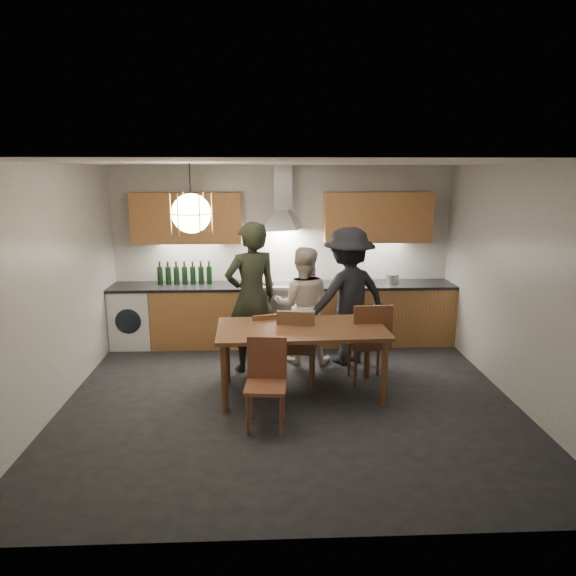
{
  "coord_description": "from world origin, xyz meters",
  "views": [
    {
      "loc": [
        -0.25,
        -5.36,
        2.53
      ],
      "look_at": [
        0.0,
        0.4,
        1.2
      ],
      "focal_mm": 32.0,
      "sensor_mm": 36.0,
      "label": 1
    }
  ],
  "objects_px": {
    "person_left": "(251,297)",
    "wine_bottles": "(185,273)",
    "dining_table": "(301,335)",
    "stock_pot": "(392,279)",
    "chair_front": "(266,376)",
    "mixing_bowl": "(352,282)",
    "chair_back_left": "(267,342)",
    "person_mid": "(303,305)",
    "person_right": "(348,296)"
  },
  "relations": [
    {
      "from": "chair_front",
      "to": "wine_bottles",
      "type": "height_order",
      "value": "wine_bottles"
    },
    {
      "from": "chair_front",
      "to": "mixing_bowl",
      "type": "relative_size",
      "value": 3.12
    },
    {
      "from": "person_right",
      "to": "mixing_bowl",
      "type": "distance_m",
      "value": 0.76
    },
    {
      "from": "chair_back_left",
      "to": "person_left",
      "type": "xyz_separation_m",
      "value": [
        -0.19,
        0.37,
        0.47
      ]
    },
    {
      "from": "person_right",
      "to": "mixing_bowl",
      "type": "height_order",
      "value": "person_right"
    },
    {
      "from": "person_left",
      "to": "stock_pot",
      "type": "distance_m",
      "value": 2.29
    },
    {
      "from": "mixing_bowl",
      "to": "wine_bottles",
      "type": "relative_size",
      "value": 0.36
    },
    {
      "from": "chair_back_left",
      "to": "chair_front",
      "type": "bearing_deg",
      "value": 75.15
    },
    {
      "from": "dining_table",
      "to": "person_right",
      "type": "distance_m",
      "value": 1.22
    },
    {
      "from": "dining_table",
      "to": "chair_front",
      "type": "xyz_separation_m",
      "value": [
        -0.4,
        -0.7,
        -0.2
      ]
    },
    {
      "from": "chair_back_left",
      "to": "mixing_bowl",
      "type": "bearing_deg",
      "value": -148.06
    },
    {
      "from": "chair_front",
      "to": "dining_table",
      "type": "bearing_deg",
      "value": 65.52
    },
    {
      "from": "person_left",
      "to": "person_right",
      "type": "bearing_deg",
      "value": 165.05
    },
    {
      "from": "person_left",
      "to": "wine_bottles",
      "type": "xyz_separation_m",
      "value": [
        -1.0,
        1.08,
        0.11
      ]
    },
    {
      "from": "person_left",
      "to": "person_right",
      "type": "relative_size",
      "value": 1.06
    },
    {
      "from": "person_left",
      "to": "wine_bottles",
      "type": "height_order",
      "value": "person_left"
    },
    {
      "from": "wine_bottles",
      "to": "person_left",
      "type": "bearing_deg",
      "value": -47.2
    },
    {
      "from": "dining_table",
      "to": "stock_pot",
      "type": "relative_size",
      "value": 10.65
    },
    {
      "from": "dining_table",
      "to": "person_mid",
      "type": "bearing_deg",
      "value": 82.9
    },
    {
      "from": "stock_pot",
      "to": "mixing_bowl",
      "type": "bearing_deg",
      "value": -173.52
    },
    {
      "from": "person_left",
      "to": "mixing_bowl",
      "type": "height_order",
      "value": "person_left"
    },
    {
      "from": "person_right",
      "to": "person_mid",
      "type": "bearing_deg",
      "value": -26.79
    },
    {
      "from": "chair_front",
      "to": "wine_bottles",
      "type": "xyz_separation_m",
      "value": [
        -1.18,
        2.56,
        0.56
      ]
    },
    {
      "from": "person_left",
      "to": "person_mid",
      "type": "height_order",
      "value": "person_left"
    },
    {
      "from": "chair_back_left",
      "to": "wine_bottles",
      "type": "xyz_separation_m",
      "value": [
        -1.19,
        1.44,
        0.58
      ]
    },
    {
      "from": "chair_back_left",
      "to": "person_right",
      "type": "height_order",
      "value": "person_right"
    },
    {
      "from": "chair_back_left",
      "to": "wine_bottles",
      "type": "bearing_deg",
      "value": -64.99
    },
    {
      "from": "person_mid",
      "to": "wine_bottles",
      "type": "relative_size",
      "value": 1.97
    },
    {
      "from": "chair_front",
      "to": "mixing_bowl",
      "type": "bearing_deg",
      "value": 67.89
    },
    {
      "from": "chair_back_left",
      "to": "person_mid",
      "type": "bearing_deg",
      "value": -142.85
    },
    {
      "from": "chair_back_left",
      "to": "person_mid",
      "type": "relative_size",
      "value": 0.55
    },
    {
      "from": "dining_table",
      "to": "person_left",
      "type": "bearing_deg",
      "value": 124.31
    },
    {
      "from": "dining_table",
      "to": "chair_front",
      "type": "relative_size",
      "value": 2.16
    },
    {
      "from": "person_right",
      "to": "wine_bottles",
      "type": "height_order",
      "value": "person_right"
    },
    {
      "from": "dining_table",
      "to": "mixing_bowl",
      "type": "distance_m",
      "value": 1.94
    },
    {
      "from": "person_mid",
      "to": "mixing_bowl",
      "type": "distance_m",
      "value": 1.06
    },
    {
      "from": "chair_front",
      "to": "person_mid",
      "type": "xyz_separation_m",
      "value": [
        0.49,
        1.72,
        0.27
      ]
    },
    {
      "from": "person_right",
      "to": "wine_bottles",
      "type": "relative_size",
      "value": 2.29
    },
    {
      "from": "person_left",
      "to": "mixing_bowl",
      "type": "relative_size",
      "value": 6.68
    },
    {
      "from": "chair_front",
      "to": "mixing_bowl",
      "type": "height_order",
      "value": "mixing_bowl"
    },
    {
      "from": "mixing_bowl",
      "to": "stock_pot",
      "type": "distance_m",
      "value": 0.61
    },
    {
      "from": "person_left",
      "to": "person_right",
      "type": "xyz_separation_m",
      "value": [
        1.26,
        0.2,
        -0.05
      ]
    },
    {
      "from": "chair_front",
      "to": "person_left",
      "type": "height_order",
      "value": "person_left"
    },
    {
      "from": "stock_pot",
      "to": "wine_bottles",
      "type": "xyz_separation_m",
      "value": [
        -3.05,
        0.06,
        0.1
      ]
    },
    {
      "from": "person_left",
      "to": "person_right",
      "type": "distance_m",
      "value": 1.28
    },
    {
      "from": "chair_front",
      "to": "person_right",
      "type": "height_order",
      "value": "person_right"
    },
    {
      "from": "person_mid",
      "to": "person_left",
      "type": "bearing_deg",
      "value": 25.95
    },
    {
      "from": "chair_front",
      "to": "chair_back_left",
      "type": "bearing_deg",
      "value": 94.83
    },
    {
      "from": "chair_front",
      "to": "person_mid",
      "type": "bearing_deg",
      "value": 79.48
    },
    {
      "from": "chair_back_left",
      "to": "mixing_bowl",
      "type": "distance_m",
      "value": 1.86
    }
  ]
}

